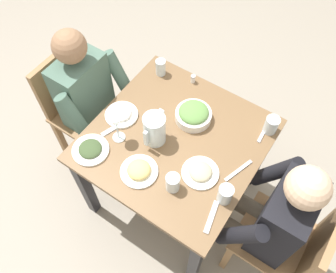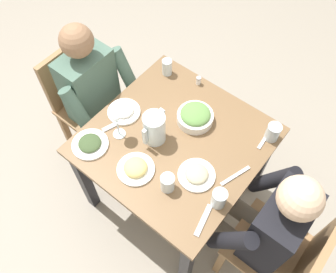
{
  "view_description": "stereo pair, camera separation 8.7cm",
  "coord_description": "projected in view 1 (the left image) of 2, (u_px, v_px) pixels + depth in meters",
  "views": [
    {
      "loc": [
        0.88,
        0.54,
        2.38
      ],
      "look_at": [
        0.01,
        -0.04,
        0.74
      ],
      "focal_mm": 37.85,
      "sensor_mm": 36.0,
      "label": 1
    },
    {
      "loc": [
        0.83,
        0.61,
        2.38
      ],
      "look_at": [
        0.01,
        -0.04,
        0.74
      ],
      "focal_mm": 37.85,
      "sensor_mm": 36.0,
      "label": 2
    }
  ],
  "objects": [
    {
      "name": "fork_far",
      "position": [
        115.0,
        128.0,
        1.97
      ],
      "size": [
        0.17,
        0.08,
        0.01
      ],
      "primitive_type": "cube",
      "rotation": [
        0.0,
        0.0,
        -0.33
      ],
      "color": "silver",
      "rests_on": "dining_table"
    },
    {
      "name": "chair_far",
      "position": [
        292.0,
        244.0,
        1.89
      ],
      "size": [
        0.4,
        0.4,
        0.87
      ],
      "color": "#997047",
      "rests_on": "ground_plane"
    },
    {
      "name": "salt_shaker",
      "position": [
        193.0,
        79.0,
        2.13
      ],
      "size": [
        0.03,
        0.03,
        0.05
      ],
      "color": "white",
      "rests_on": "dining_table"
    },
    {
      "name": "salad_bowl",
      "position": [
        193.0,
        114.0,
        1.97
      ],
      "size": [
        0.2,
        0.2,
        0.09
      ],
      "color": "white",
      "rests_on": "dining_table"
    },
    {
      "name": "knife_far",
      "position": [
        265.0,
        130.0,
        1.96
      ],
      "size": [
        0.19,
        0.03,
        0.01
      ],
      "primitive_type": "cube",
      "rotation": [
        0.0,
        0.0,
        0.07
      ],
      "color": "silver",
      "rests_on": "dining_table"
    },
    {
      "name": "dining_table",
      "position": [
        175.0,
        150.0,
        2.04
      ],
      "size": [
        0.91,
        0.91,
        0.75
      ],
      "color": "brown",
      "rests_on": "ground_plane"
    },
    {
      "name": "wine_glass",
      "position": [
        116.0,
        123.0,
        1.82
      ],
      "size": [
        0.08,
        0.08,
        0.2
      ],
      "color": "silver",
      "rests_on": "dining_table"
    },
    {
      "name": "plate_dolmas",
      "position": [
        90.0,
        149.0,
        1.88
      ],
      "size": [
        0.2,
        0.2,
        0.04
      ],
      "color": "white",
      "rests_on": "dining_table"
    },
    {
      "name": "water_glass_near_left",
      "position": [
        271.0,
        125.0,
        1.92
      ],
      "size": [
        0.08,
        0.08,
        0.1
      ],
      "primitive_type": "cylinder",
      "color": "silver",
      "rests_on": "dining_table"
    },
    {
      "name": "fork_near",
      "position": [
        211.0,
        217.0,
        1.69
      ],
      "size": [
        0.17,
        0.06,
        0.01
      ],
      "primitive_type": "cube",
      "rotation": [
        0.0,
        0.0,
        0.21
      ],
      "color": "silver",
      "rests_on": "dining_table"
    },
    {
      "name": "ground_plane",
      "position": [
        174.0,
        193.0,
        2.56
      ],
      "size": [
        8.0,
        8.0,
        0.0
      ],
      "primitive_type": "plane",
      "color": "gray"
    },
    {
      "name": "water_glass_far_right",
      "position": [
        161.0,
        67.0,
        2.15
      ],
      "size": [
        0.06,
        0.06,
        0.1
      ],
      "primitive_type": "cylinder",
      "color": "silver",
      "rests_on": "dining_table"
    },
    {
      "name": "water_pitcher",
      "position": [
        154.0,
        129.0,
        1.85
      ],
      "size": [
        0.16,
        0.12,
        0.19
      ],
      "color": "silver",
      "rests_on": "dining_table"
    },
    {
      "name": "plate_yoghurt",
      "position": [
        121.0,
        114.0,
        2.01
      ],
      "size": [
        0.19,
        0.19,
        0.05
      ],
      "color": "white",
      "rests_on": "dining_table"
    },
    {
      "name": "plate_beans",
      "position": [
        200.0,
        172.0,
        1.81
      ],
      "size": [
        0.19,
        0.19,
        0.05
      ],
      "color": "white",
      "rests_on": "dining_table"
    },
    {
      "name": "plate_fries",
      "position": [
        139.0,
        170.0,
        1.81
      ],
      "size": [
        0.2,
        0.2,
        0.06
      ],
      "color": "white",
      "rests_on": "dining_table"
    },
    {
      "name": "diner_far",
      "position": [
        263.0,
        213.0,
        1.82
      ],
      "size": [
        0.48,
        0.53,
        1.16
      ],
      "color": "black",
      "rests_on": "ground_plane"
    },
    {
      "name": "diner_near",
      "position": [
        96.0,
        104.0,
        2.2
      ],
      "size": [
        0.48,
        0.53,
        1.16
      ],
      "color": "#4C6B5B",
      "rests_on": "ground_plane"
    },
    {
      "name": "chair_near",
      "position": [
        77.0,
        104.0,
        2.39
      ],
      "size": [
        0.4,
        0.4,
        0.87
      ],
      "color": "#997047",
      "rests_on": "ground_plane"
    },
    {
      "name": "water_glass_by_pitcher",
      "position": [
        225.0,
        194.0,
        1.7
      ],
      "size": [
        0.07,
        0.07,
        0.11
      ],
      "primitive_type": "cylinder",
      "color": "silver",
      "rests_on": "dining_table"
    },
    {
      "name": "knife_near",
      "position": [
        238.0,
        171.0,
        1.83
      ],
      "size": [
        0.18,
        0.08,
        0.01
      ],
      "primitive_type": "cube",
      "rotation": [
        0.0,
        0.0,
        -0.32
      ],
      "color": "silver",
      "rests_on": "dining_table"
    },
    {
      "name": "water_glass_far_left",
      "position": [
        173.0,
        183.0,
        1.74
      ],
      "size": [
        0.07,
        0.07,
        0.11
      ],
      "primitive_type": "cylinder",
      "color": "silver",
      "rests_on": "dining_table"
    }
  ]
}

